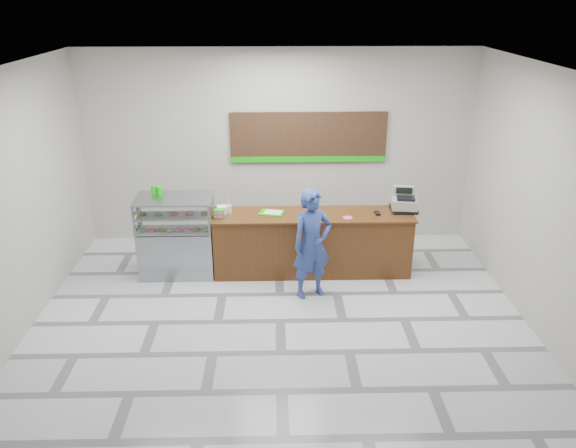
{
  "coord_description": "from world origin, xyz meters",
  "views": [
    {
      "loc": [
        -0.06,
        -6.87,
        4.36
      ],
      "look_at": [
        0.13,
        0.9,
        1.13
      ],
      "focal_mm": 35.0,
      "sensor_mm": 36.0,
      "label": 1
    }
  ],
  "objects_px": {
    "display_case": "(177,235)",
    "serving_tray": "(272,213)",
    "cash_register": "(404,202)",
    "sales_counter": "(312,243)",
    "customer": "(312,244)"
  },
  "relations": [
    {
      "from": "sales_counter",
      "to": "serving_tray",
      "type": "height_order",
      "value": "serving_tray"
    },
    {
      "from": "sales_counter",
      "to": "serving_tray",
      "type": "relative_size",
      "value": 7.51
    },
    {
      "from": "sales_counter",
      "to": "cash_register",
      "type": "xyz_separation_m",
      "value": [
        1.5,
        0.13,
        0.66
      ]
    },
    {
      "from": "sales_counter",
      "to": "display_case",
      "type": "relative_size",
      "value": 2.45
    },
    {
      "from": "cash_register",
      "to": "customer",
      "type": "bearing_deg",
      "value": -142.18
    },
    {
      "from": "serving_tray",
      "to": "customer",
      "type": "relative_size",
      "value": 0.25
    },
    {
      "from": "display_case",
      "to": "cash_register",
      "type": "height_order",
      "value": "cash_register"
    },
    {
      "from": "display_case",
      "to": "serving_tray",
      "type": "bearing_deg",
      "value": 1.68
    },
    {
      "from": "serving_tray",
      "to": "cash_register",
      "type": "bearing_deg",
      "value": 14.52
    },
    {
      "from": "display_case",
      "to": "customer",
      "type": "bearing_deg",
      "value": -20.15
    },
    {
      "from": "display_case",
      "to": "customer",
      "type": "height_order",
      "value": "customer"
    },
    {
      "from": "display_case",
      "to": "cash_register",
      "type": "relative_size",
      "value": 2.81
    },
    {
      "from": "cash_register",
      "to": "serving_tray",
      "type": "bearing_deg",
      "value": -170.5
    },
    {
      "from": "sales_counter",
      "to": "customer",
      "type": "xyz_separation_m",
      "value": [
        -0.06,
        -0.79,
        0.34
      ]
    },
    {
      "from": "display_case",
      "to": "customer",
      "type": "distance_m",
      "value": 2.31
    }
  ]
}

